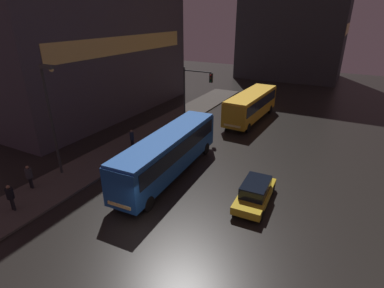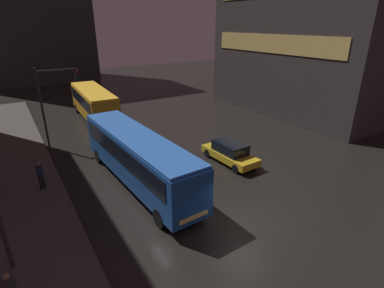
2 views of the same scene
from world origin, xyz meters
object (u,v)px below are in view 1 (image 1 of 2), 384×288
Objects in this scene: bus_far at (251,104)px; pedestrian_far at (29,175)px; bus_near at (169,150)px; street_lamp_sidewalk at (51,105)px; pedestrian_near at (10,195)px; car_taxi at (255,192)px; traffic_light_main at (194,89)px; pedestrian_mid at (132,138)px.

pedestrian_far is at bearing 70.32° from bus_far.
bus_near is 8.78m from street_lamp_sidewalk.
street_lamp_sidewalk reaches higher than pedestrian_near.
pedestrian_far is 4.97m from street_lamp_sidewalk.
bus_near reaches higher than pedestrian_near.
bus_near is at bearing -6.96° from car_taxi.
car_taxi is 15.17m from pedestrian_near.
car_taxi is at bearing 13.29° from street_lamp_sidewalk.
pedestrian_far is at bearing -95.56° from street_lamp_sidewalk.
car_taxi is at bearing -35.54° from pedestrian_far.
car_taxi is (6.88, -0.57, -1.26)m from bus_near.
traffic_light_main is at bearing -5.64° from pedestrian_near.
street_lamp_sidewalk is at bearing 11.10° from car_taxi.
street_lamp_sidewalk reaches higher than bus_far.
car_taxi is at bearing -45.65° from traffic_light_main.
bus_far is 16.69m from car_taxi.
pedestrian_near is at bearing -116.69° from pedestrian_far.
pedestrian_near is 0.27× the size of traffic_light_main.
bus_far reaches higher than pedestrian_mid.
bus_near reaches higher than pedestrian_far.
traffic_light_main reaches higher than pedestrian_near.
bus_far is at bearing 65.80° from street_lamp_sidewalk.
street_lamp_sidewalk is (-1.75, -6.17, 4.31)m from pedestrian_mid.
pedestrian_near is at bearing -167.29° from pedestrian_mid.
street_lamp_sidewalk is (-1.07, 4.69, 4.27)m from pedestrian_near.
car_taxi is (5.41, -15.74, -1.20)m from bus_far.
bus_far is 21.17m from street_lamp_sidewalk.
pedestrian_far is at bearing 38.37° from bus_near.
street_lamp_sidewalk is (-8.56, -19.04, 3.52)m from bus_far.
traffic_light_main reaches higher than pedestrian_far.
street_lamp_sidewalk reaches higher than pedestrian_far.
bus_near is 15.24m from bus_far.
pedestrian_mid is 0.27× the size of traffic_light_main.
pedestrian_near reaches higher than car_taxi.
pedestrian_far is at bearing 20.03° from car_taxi.
pedestrian_near is 1.02× the size of pedestrian_far.
pedestrian_mid is at bearing 64.67° from bus_far.
pedestrian_near is at bearing 29.61° from car_taxi.
bus_near is 2.61× the size of car_taxi.
pedestrian_far is (-1.32, 2.19, -0.02)m from pedestrian_near.
street_lamp_sidewalk is at bearing -179.57° from pedestrian_mid.
traffic_light_main is at bearing -75.66° from bus_near.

